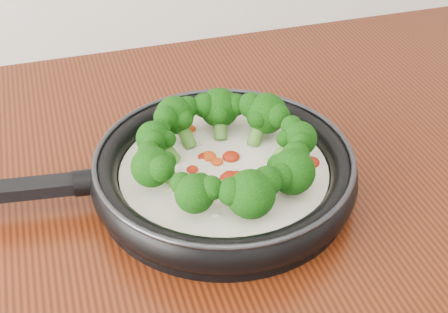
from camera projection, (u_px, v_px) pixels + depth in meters
name	position (u px, v px, depth m)	size (l,w,h in m)	color
skillet	(222.00, 168.00, 0.74)	(0.50, 0.35, 0.09)	black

